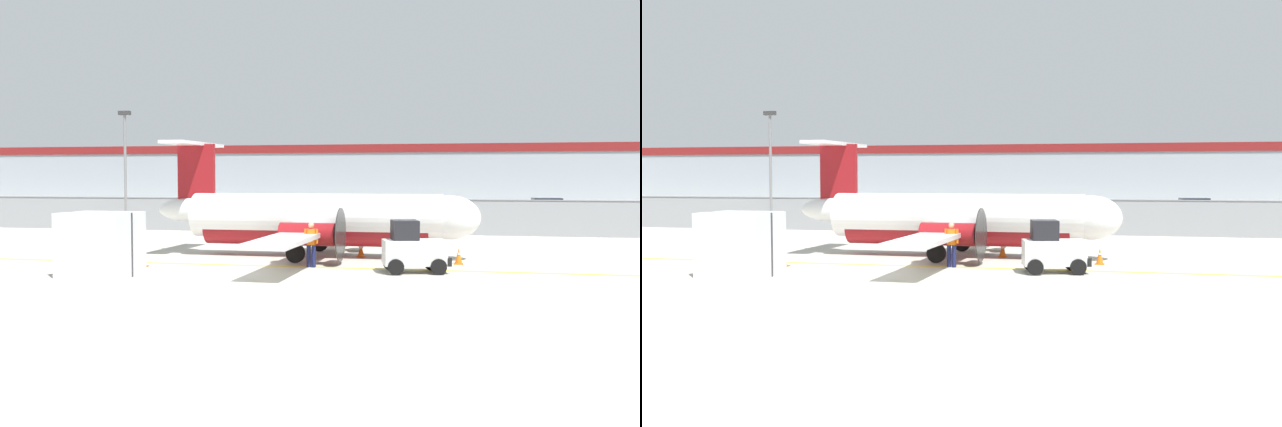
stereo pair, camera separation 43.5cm
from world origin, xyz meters
TOP-DOWN VIEW (x-y plane):
  - ground_plane at (0.00, 2.00)m, footprint 140.00×140.00m
  - perimeter_fence at (0.00, 18.00)m, footprint 98.00×0.10m
  - parking_lot_strip at (0.00, 29.50)m, footprint 98.00×17.00m
  - background_building at (0.00, 47.99)m, footprint 91.00×8.10m
  - commuter_airplane at (1.68, 5.40)m, footprint 14.07×16.02m
  - baggage_tug at (5.89, 1.21)m, footprint 2.53×1.85m
  - ground_crew_worker at (2.01, 1.97)m, footprint 0.54×0.36m
  - cargo_container at (-4.59, -1.80)m, footprint 2.48×2.10m
  - traffic_cone_near_left at (3.35, 5.73)m, footprint 0.36×0.36m
  - traffic_cone_near_right at (-4.30, 0.82)m, footprint 0.36×0.36m
  - traffic_cone_far_left at (7.46, 4.04)m, footprint 0.36×0.36m
  - traffic_cone_far_right at (6.60, 2.69)m, footprint 0.36×0.36m
  - parked_car_0 at (-12.05, 27.46)m, footprint 4.38×2.42m
  - parked_car_1 at (-5.30, 33.23)m, footprint 4.29×2.19m
  - parked_car_2 at (4.47, 25.04)m, footprint 4.26×2.14m
  - parked_car_3 at (13.86, 35.20)m, footprint 4.35×2.32m
  - apron_light_pole at (-12.04, 14.72)m, footprint 0.70×0.30m

SIDE VIEW (x-z plane):
  - ground_plane at x=0.00m, z-range 0.00..0.01m
  - parking_lot_strip at x=0.00m, z-range 0.00..0.12m
  - traffic_cone_near_left at x=3.35m, z-range -0.01..0.63m
  - traffic_cone_near_right at x=-4.30m, z-range -0.01..0.63m
  - traffic_cone_far_left at x=7.46m, z-range -0.01..0.63m
  - traffic_cone_far_right at x=6.60m, z-range -0.01..0.63m
  - baggage_tug at x=5.89m, z-range -0.08..1.80m
  - parked_car_0 at x=-12.05m, z-range 0.10..1.68m
  - parked_car_1 at x=-5.30m, z-range 0.10..1.68m
  - parked_car_2 at x=4.47m, z-range 0.10..1.68m
  - parked_car_3 at x=13.86m, z-range 0.10..1.68m
  - ground_crew_worker at x=2.01m, z-range 0.10..1.80m
  - cargo_container at x=-4.59m, z-range 0.00..2.20m
  - perimeter_fence at x=0.00m, z-range 0.07..2.17m
  - commuter_airplane at x=1.68m, z-range -0.86..4.06m
  - background_building at x=0.00m, z-range 0.01..6.51m
  - apron_light_pole at x=-12.04m, z-range 0.67..7.94m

